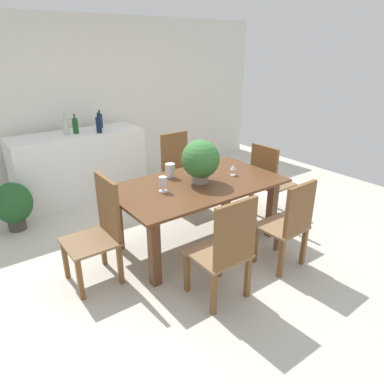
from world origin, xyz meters
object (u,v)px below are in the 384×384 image
Objects in this scene: chair_near_left at (226,247)px; chair_head_end at (100,227)px; flower_centerpiece at (200,160)px; crystal_vase_right at (170,169)px; dining_table at (197,193)px; crystal_vase_left at (192,166)px; wine_bottle_tall at (99,125)px; wine_bottle_dark at (66,127)px; chair_near_right at (290,222)px; crystal_vase_center_near at (163,183)px; chair_far_right at (179,168)px; kitchen_counter at (80,165)px; potted_plant_floor at (13,204)px; wine_glass at (233,168)px; chair_foot_end at (268,178)px; wine_bottle_amber at (75,126)px.

chair_near_left is 1.22m from chair_head_end.
crystal_vase_right is at bearing 118.40° from flower_centerpiece.
crystal_vase_left is (0.15, 0.31, 0.21)m from dining_table.
wine_bottle_dark is at bearing 159.80° from wine_bottle_tall.
chair_head_end is at bearing -162.14° from crystal_vase_right.
chair_head_end is at bearing -33.44° from chair_near_right.
crystal_vase_left is 0.66m from crystal_vase_center_near.
crystal_vase_right is at bearing 107.73° from chair_head_end.
chair_far_right is 1.33m from crystal_vase_center_near.
crystal_vase_right is 0.09× the size of kitchen_counter.
dining_table is 1.01× the size of kitchen_counter.
chair_far_right reaches higher than kitchen_counter.
chair_head_end reaches higher than dining_table.
dining_table is 3.06× the size of potted_plant_floor.
potted_plant_floor is (-1.22, 2.56, -0.21)m from chair_near_left.
crystal_vase_center_near is (0.72, 0.01, 0.28)m from chair_head_end.
chair_far_right is 1.70m from wine_bottle_dark.
dining_table is 0.54m from wine_glass.
wine_bottle_dark is 1.31m from potted_plant_floor.
crystal_vase_left is at bearing -79.81° from chair_near_right.
wine_glass reaches higher than potted_plant_floor.
chair_head_end is 3.49× the size of wine_bottle_dark.
chair_foot_end is at bearing -53.61° from wine_bottle_tall.
chair_foot_end is 2.52m from wine_bottle_tall.
dining_table is 11.39× the size of crystal_vase_right.
crystal_vase_center_near is 2.04m from potted_plant_floor.
wine_bottle_dark is (-0.72, 2.13, 0.48)m from dining_table.
chair_near_left is at bearing -87.20° from kitchen_counter.
chair_near_left is 0.97× the size of chair_far_right.
chair_foot_end is 1.21m from chair_near_right.
potted_plant_floor is (-1.07, -0.55, -0.75)m from wine_bottle_amber.
crystal_vase_left is 0.88× the size of crystal_vase_center_near.
chair_foot_end is 3.43× the size of wine_bottle_tall.
chair_far_right is 6.33× the size of crystal_vase_center_near.
chair_near_right is 1.55× the size of potted_plant_floor.
dining_table is at bearing -71.37° from wine_bottle_dark.
wine_glass is at bearing -4.56° from flower_centerpiece.
crystal_vase_right is 1.91m from wine_bottle_dark.
wine_bottle_tall is (-0.29, 1.97, 0.48)m from dining_table.
crystal_vase_right is (0.28, 1.31, 0.29)m from chair_near_left.
crystal_vase_center_near reaches higher than crystal_vase_left.
chair_near_right reaches higher than dining_table.
wine_glass is at bearing -3.59° from crystal_vase_center_near.
dining_table is 1.16m from chair_head_end.
chair_foot_end is at bearing -29.41° from potted_plant_floor.
wine_bottle_amber reaches higher than wine_glass.
wine_bottle_dark reaches higher than crystal_vase_left.
kitchen_counter is at bearing -74.22° from chair_near_right.
flower_centerpiece reaches higher than chair_head_end.
kitchen_counter is 6.50× the size of wine_bottle_tall.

